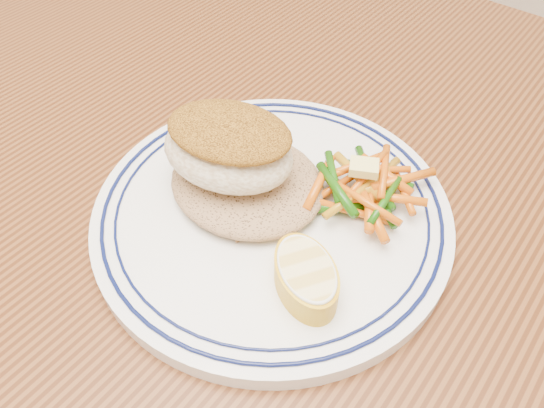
{
  "coord_description": "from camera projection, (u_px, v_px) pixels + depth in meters",
  "views": [
    {
      "loc": [
        0.21,
        -0.24,
        1.08
      ],
      "look_at": [
        0.04,
        -0.02,
        0.77
      ],
      "focal_mm": 35.0,
      "sensor_mm": 36.0,
      "label": 1
    }
  ],
  "objects": [
    {
      "name": "dining_table",
      "position": [
        255.0,
        251.0,
        0.54
      ],
      "size": [
        1.5,
        0.9,
        0.75
      ],
      "color": "#44200D",
      "rests_on": "ground"
    },
    {
      "name": "butter_pat",
      "position": [
        364.0,
        167.0,
        0.41
      ],
      "size": [
        0.03,
        0.03,
        0.01
      ],
      "primitive_type": "cube",
      "rotation": [
        0.0,
        0.0,
        0.49
      ],
      "color": "#F6E878",
      "rests_on": "vegetable_pile"
    },
    {
      "name": "plate",
      "position": [
        272.0,
        213.0,
        0.43
      ],
      "size": [
        0.29,
        0.29,
        0.02
      ],
      "color": "white",
      "rests_on": "dining_table"
    },
    {
      "name": "lemon_wedge",
      "position": [
        306.0,
        276.0,
        0.37
      ],
      "size": [
        0.08,
        0.08,
        0.03
      ],
      "color": "gold",
      "rests_on": "plate"
    },
    {
      "name": "fish_fillet",
      "position": [
        228.0,
        147.0,
        0.41
      ],
      "size": [
        0.12,
        0.1,
        0.05
      ],
      "color": "beige",
      "rests_on": "rice_pilaf"
    },
    {
      "name": "rice_pilaf",
      "position": [
        247.0,
        180.0,
        0.43
      ],
      "size": [
        0.13,
        0.12,
        0.03
      ],
      "primitive_type": "ellipsoid",
      "color": "#916D48",
      "rests_on": "plate"
    },
    {
      "name": "vegetable_pile",
      "position": [
        363.0,
        188.0,
        0.42
      ],
      "size": [
        0.1,
        0.11,
        0.03
      ],
      "color": "#184D09",
      "rests_on": "plate"
    }
  ]
}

